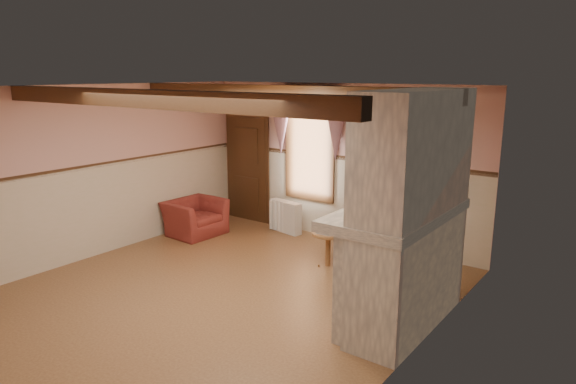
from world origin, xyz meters
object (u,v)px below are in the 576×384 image
Objects in this scene: armchair at (195,217)px; oil_lamp at (411,191)px; radiator at (285,217)px; mantel_clock at (423,189)px; bowl at (399,204)px; side_table at (328,249)px.

oil_lamp reaches higher than armchair.
mantel_clock is (3.21, -1.35, 1.22)m from radiator.
armchair is at bearing 168.26° from bowl.
radiator is 3.69m from mantel_clock.
bowl is at bearing -32.86° from side_table.
side_table is 2.18m from oil_lamp.
mantel_clock reaches higher than armchair.
radiator is 3.99m from bowl.
radiator is at bearing 151.73° from oil_lamp.
mantel_clock is (4.49, -0.23, 1.19)m from armchair.
radiator is at bearing 147.49° from side_table.
bowl is at bearing -99.29° from armchair.
mantel_clock is (0.00, 0.71, 0.05)m from bowl.
oil_lamp is at bearing -95.16° from armchair.
oil_lamp reaches higher than side_table.
radiator is at bearing -46.32° from armchair.
radiator is 3.86m from oil_lamp.
armchair is 4.66m from mantel_clock.
armchair is 4.18× the size of mantel_clock.
side_table is (2.88, 0.11, -0.05)m from armchair.
bowl reaches higher than armchair.
bowl is at bearing -23.34° from radiator.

